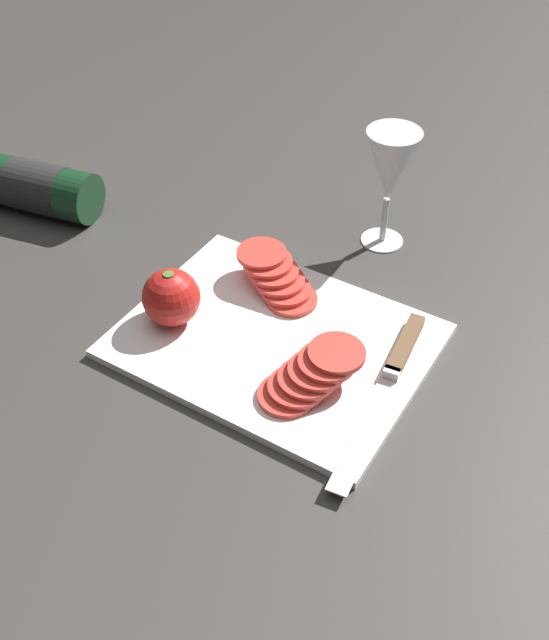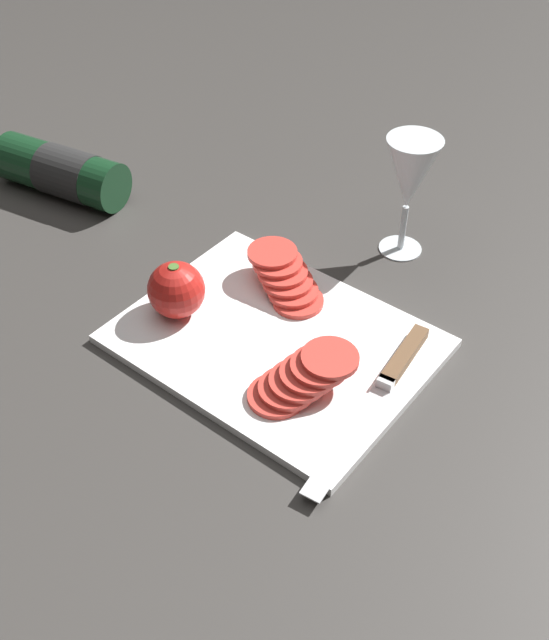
{
  "view_description": "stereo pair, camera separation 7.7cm",
  "coord_description": "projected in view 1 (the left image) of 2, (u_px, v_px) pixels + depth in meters",
  "views": [
    {
      "loc": [
        0.43,
        -0.57,
        0.65
      ],
      "look_at": [
        0.09,
        -0.0,
        0.04
      ],
      "focal_mm": 42.0,
      "sensor_mm": 36.0,
      "label": 1
    },
    {
      "loc": [
        0.5,
        -0.52,
        0.65
      ],
      "look_at": [
        0.09,
        -0.0,
        0.04
      ],
      "focal_mm": 42.0,
      "sensor_mm": 36.0,
      "label": 2
    }
  ],
  "objects": [
    {
      "name": "knife",
      "position": [
        396.0,
        365.0,
        0.88
      ],
      "size": [
        0.05,
        0.28,
        0.01
      ],
      "rotation": [
        0.0,
        0.0,
        4.83
      ],
      "color": "silver",
      "rests_on": "cutting_board"
    },
    {
      "name": "wine_bottle",
      "position": [
        25.0,
        184.0,
        1.13
      ],
      "size": [
        0.34,
        0.12,
        0.08
      ],
      "color": "#14381E",
      "rests_on": "ground_plane"
    },
    {
      "name": "whole_tomato",
      "position": [
        171.0,
        297.0,
        0.92
      ],
      "size": [
        0.07,
        0.07,
        0.07
      ],
      "color": "red",
      "rests_on": "cutting_board"
    },
    {
      "name": "tomato_slice_stack_near",
      "position": [
        312.0,
        374.0,
        0.85
      ],
      "size": [
        0.1,
        0.12,
        0.04
      ],
      "color": "#D63D33",
      "rests_on": "cutting_board"
    },
    {
      "name": "wine_glass",
      "position": [
        390.0,
        170.0,
        1.01
      ],
      "size": [
        0.07,
        0.07,
        0.17
      ],
      "color": "silver",
      "rests_on": "ground_plane"
    },
    {
      "name": "ground_plane",
      "position": [
        218.0,
        320.0,
        0.96
      ],
      "size": [
        3.0,
        3.0,
        0.0
      ],
      "primitive_type": "plane",
      "color": "#383533"
    },
    {
      "name": "tomato_slice_stack_far",
      "position": [
        277.0,
        276.0,
        0.98
      ],
      "size": [
        0.13,
        0.09,
        0.04
      ],
      "color": "#D63D33",
      "rests_on": "cutting_board"
    },
    {
      "name": "cutting_board",
      "position": [
        274.0,
        341.0,
        0.92
      ],
      "size": [
        0.37,
        0.28,
        0.01
      ],
      "color": "white",
      "rests_on": "ground_plane"
    }
  ]
}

